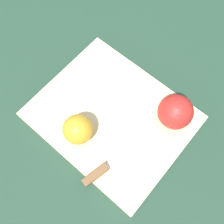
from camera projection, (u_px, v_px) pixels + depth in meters
name	position (u px, v px, depth m)	size (l,w,h in m)	color
ground_plane	(112.00, 119.00, 0.65)	(4.00, 4.00, 0.00)	#1E3828
cutting_board	(112.00, 117.00, 0.64)	(0.38, 0.32, 0.02)	#D1B789
apple_half_left	(78.00, 129.00, 0.58)	(0.07, 0.07, 0.07)	gold
apple_half_right	(176.00, 112.00, 0.59)	(0.08, 0.08, 0.08)	red
knife	(101.00, 171.00, 0.57)	(0.06, 0.17, 0.02)	silver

